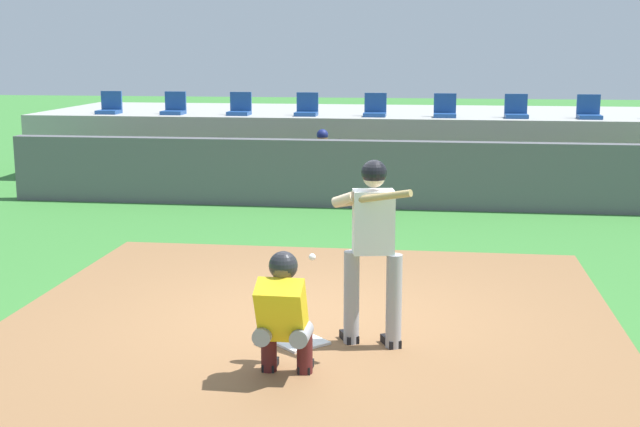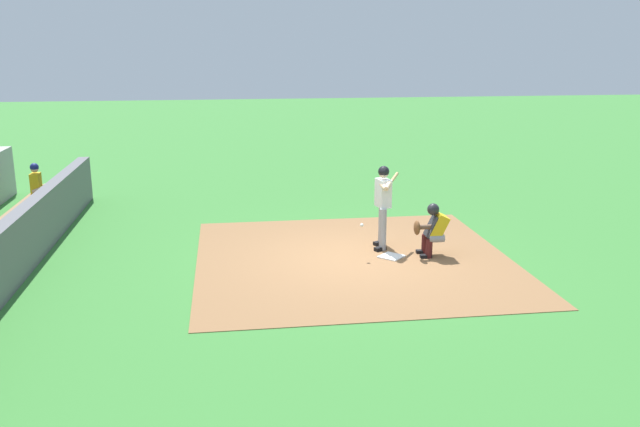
% 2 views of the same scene
% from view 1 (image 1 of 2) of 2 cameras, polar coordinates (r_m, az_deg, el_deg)
% --- Properties ---
extents(ground_plane, '(80.00, 80.00, 0.00)m').
position_cam_1_polar(ground_plane, '(9.16, -0.58, -6.99)').
color(ground_plane, '#387A33').
extents(dirt_infield, '(6.40, 6.40, 0.01)m').
position_cam_1_polar(dirt_infield, '(9.16, -0.58, -6.95)').
color(dirt_infield, olive).
rests_on(dirt_infield, ground).
extents(home_plate, '(0.62, 0.62, 0.02)m').
position_cam_1_polar(home_plate, '(8.40, -1.37, -8.50)').
color(home_plate, white).
rests_on(home_plate, dirt_infield).
extents(batter_at_plate, '(0.78, 0.66, 1.80)m').
position_cam_1_polar(batter_at_plate, '(8.08, 3.48, -1.83)').
color(batter_at_plate, '#99999E').
rests_on(batter_at_plate, ground).
extents(catcher_crouched, '(0.49, 1.85, 1.13)m').
position_cam_1_polar(catcher_crouched, '(7.43, -2.44, -6.40)').
color(catcher_crouched, gray).
rests_on(catcher_crouched, ground).
extents(dugout_wall, '(13.00, 0.30, 1.20)m').
position_cam_1_polar(dugout_wall, '(15.34, 2.88, 2.63)').
color(dugout_wall, '#59595E').
rests_on(dugout_wall, ground).
extents(dugout_bench, '(11.80, 0.44, 0.45)m').
position_cam_1_polar(dugout_bench, '(16.38, 3.16, 1.84)').
color(dugout_bench, olive).
rests_on(dugout_bench, ground).
extents(dugout_player_0, '(0.49, 0.70, 1.30)m').
position_cam_1_polar(dugout_player_0, '(16.25, 0.10, 3.38)').
color(dugout_player_0, '#939399').
rests_on(dugout_player_0, ground).
extents(stands_platform, '(15.00, 4.40, 1.40)m').
position_cam_1_polar(stands_platform, '(19.68, 3.95, 4.77)').
color(stands_platform, '#9E9E99').
rests_on(stands_platform, ground).
extents(stadium_seat_0, '(0.46, 0.46, 0.48)m').
position_cam_1_polar(stadium_seat_0, '(19.37, -13.77, 6.86)').
color(stadium_seat_0, '#1E478C').
rests_on(stadium_seat_0, stands_platform).
extents(stadium_seat_1, '(0.46, 0.46, 0.48)m').
position_cam_1_polar(stadium_seat_1, '(18.89, -9.65, 6.92)').
color(stadium_seat_1, '#1E478C').
rests_on(stadium_seat_1, stands_platform).
extents(stadium_seat_2, '(0.46, 0.46, 0.48)m').
position_cam_1_polar(stadium_seat_2, '(18.52, -5.35, 6.95)').
color(stadium_seat_2, '#1E478C').
rests_on(stadium_seat_2, stands_platform).
extents(stadium_seat_3, '(0.46, 0.46, 0.48)m').
position_cam_1_polar(stadium_seat_3, '(18.25, -0.89, 6.94)').
color(stadium_seat_3, '#1E478C').
rests_on(stadium_seat_3, stands_platform).
extents(stadium_seat_4, '(0.46, 0.46, 0.48)m').
position_cam_1_polar(stadium_seat_4, '(18.09, 3.67, 6.88)').
color(stadium_seat_4, '#1E478C').
rests_on(stadium_seat_4, stands_platform).
extents(stadium_seat_5, '(0.46, 0.46, 0.48)m').
position_cam_1_polar(stadium_seat_5, '(18.05, 8.28, 6.78)').
color(stadium_seat_5, '#1E478C').
rests_on(stadium_seat_5, stands_platform).
extents(stadium_seat_6, '(0.46, 0.46, 0.48)m').
position_cam_1_polar(stadium_seat_6, '(18.12, 12.88, 6.64)').
color(stadium_seat_6, '#1E478C').
rests_on(stadium_seat_6, stands_platform).
extents(stadium_seat_7, '(0.46, 0.46, 0.48)m').
position_cam_1_polar(stadium_seat_7, '(18.31, 17.42, 6.45)').
color(stadium_seat_7, '#1E478C').
rests_on(stadium_seat_7, stands_platform).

